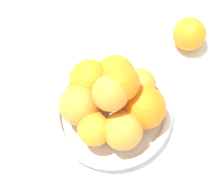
{
  "coord_description": "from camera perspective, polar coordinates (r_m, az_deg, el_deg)",
  "views": [
    {
      "loc": [
        -0.29,
        -0.07,
        0.71
      ],
      "look_at": [
        0.0,
        0.0,
        0.1
      ],
      "focal_mm": 60.0,
      "sensor_mm": 36.0,
      "label": 1
    }
  ],
  "objects": [
    {
      "name": "ground_plane",
      "position": [
        0.76,
        0.0,
        -3.11
      ],
      "size": [
        4.0,
        4.0,
        0.0
      ],
      "primitive_type": "plane",
      "color": "silver"
    },
    {
      "name": "orange_pile",
      "position": [
        0.69,
        0.01,
        -0.4
      ],
      "size": [
        0.19,
        0.2,
        0.13
      ],
      "color": "orange",
      "rests_on": "fruit_bowl"
    },
    {
      "name": "stray_orange",
      "position": [
        0.83,
        11.71,
        9.08
      ],
      "size": [
        0.07,
        0.07,
        0.07
      ],
      "primitive_type": "sphere",
      "color": "orange",
      "rests_on": "ground_plane"
    },
    {
      "name": "fruit_bowl",
      "position": [
        0.75,
        0.0,
        -2.66
      ],
      "size": [
        0.24,
        0.24,
        0.03
      ],
      "color": "silver",
      "rests_on": "ground_plane"
    }
  ]
}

